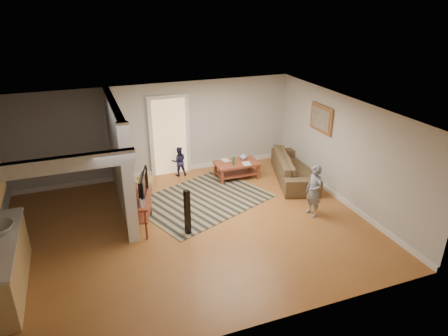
{
  "coord_description": "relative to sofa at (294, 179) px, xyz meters",
  "views": [
    {
      "loc": [
        -1.89,
        -7.09,
        4.57
      ],
      "look_at": [
        0.9,
        0.37,
        1.1
      ],
      "focal_mm": 32.0,
      "sensor_mm": 36.0,
      "label": 1
    }
  ],
  "objects": [
    {
      "name": "sofa",
      "position": [
        0.0,
        0.0,
        0.0
      ],
      "size": [
        1.58,
        2.48,
        0.68
      ],
      "primitive_type": "imported",
      "rotation": [
        0.0,
        0.0,
        1.25
      ],
      "color": "#4D4126",
      "rests_on": "ground"
    },
    {
      "name": "toy_basket",
      "position": [
        -3.88,
        0.73,
        0.19
      ],
      "size": [
        0.5,
        0.5,
        0.45
      ],
      "color": "olive",
      "rests_on": "ground"
    },
    {
      "name": "ground",
      "position": [
        -3.28,
        -1.37,
        0.0
      ],
      "size": [
        7.5,
        7.5,
        0.0
      ],
      "primitive_type": "plane",
      "color": "brown",
      "rests_on": "ground"
    },
    {
      "name": "area_rug",
      "position": [
        -2.66,
        -0.26,
        0.01
      ],
      "size": [
        3.58,
        3.15,
        0.01
      ],
      "primitive_type": "cube",
      "rotation": [
        0.0,
        0.0,
        0.39
      ],
      "color": "black",
      "rests_on": "ground"
    },
    {
      "name": "room_shell",
      "position": [
        -4.35,
        -0.94,
        1.46
      ],
      "size": [
        7.54,
        6.02,
        2.52
      ],
      "color": "#AEABA6",
      "rests_on": "ground"
    },
    {
      "name": "toddler",
      "position": [
        -2.81,
        1.33,
        0.0
      ],
      "size": [
        0.43,
        0.36,
        0.82
      ],
      "primitive_type": "imported",
      "rotation": [
        0.0,
        0.0,
        3.02
      ],
      "color": "#222146",
      "rests_on": "ground"
    },
    {
      "name": "speaker_left",
      "position": [
        -3.39,
        -1.57,
        0.5
      ],
      "size": [
        0.13,
        0.13,
        0.99
      ],
      "primitive_type": "cube",
      "rotation": [
        0.0,
        0.0,
        0.38
      ],
      "color": "black",
      "rests_on": "ground"
    },
    {
      "name": "speaker_right",
      "position": [
        -4.28,
        1.33,
        0.52
      ],
      "size": [
        0.11,
        0.11,
        1.04
      ],
      "primitive_type": "cube",
      "rotation": [
        0.0,
        0.0,
        -0.07
      ],
      "color": "black",
      "rests_on": "ground"
    },
    {
      "name": "tv_console",
      "position": [
        -4.22,
        -0.97,
        0.65
      ],
      "size": [
        0.72,
        1.2,
        0.97
      ],
      "rotation": [
        0.0,
        0.0,
        -0.28
      ],
      "color": "maroon",
      "rests_on": "ground"
    },
    {
      "name": "child",
      "position": [
        -0.57,
        -1.8,
        0.0
      ],
      "size": [
        0.34,
        0.47,
        1.2
      ],
      "primitive_type": "imported",
      "rotation": [
        0.0,
        0.0,
        -1.44
      ],
      "color": "gray",
      "rests_on": "ground"
    },
    {
      "name": "coffee_table",
      "position": [
        -1.39,
        0.64,
        0.35
      ],
      "size": [
        1.16,
        0.69,
        0.68
      ],
      "rotation": [
        0.0,
        0.0,
        -0.01
      ],
      "color": "maroon",
      "rests_on": "ground"
    }
  ]
}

